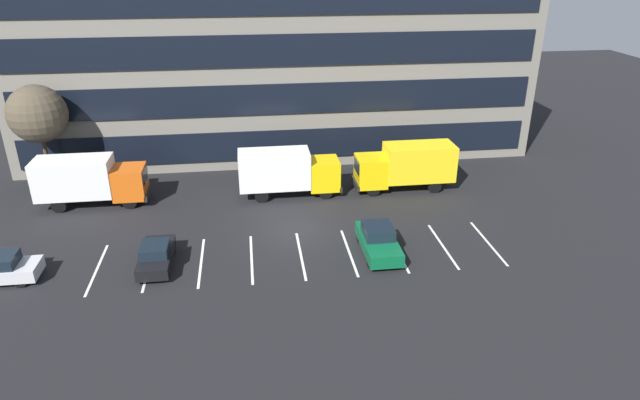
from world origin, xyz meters
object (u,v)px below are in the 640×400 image
(box_truck_orange, at_px, (89,179))
(sedan_forest, at_px, (378,241))
(box_truck_yellow, at_px, (287,171))
(box_truck_yellow_all, at_px, (407,165))
(sedan_black, at_px, (156,255))
(bare_tree, at_px, (37,114))

(box_truck_orange, xyz_separation_m, sedan_forest, (17.80, -8.99, -1.12))
(box_truck_orange, height_order, sedan_forest, box_truck_orange)
(box_truck_yellow, distance_m, sedan_forest, 9.95)
(sedan_forest, bearing_deg, box_truck_yellow_all, 65.27)
(box_truck_yellow_all, distance_m, box_truck_yellow, 8.56)
(sedan_black, bearing_deg, box_truck_yellow_all, 27.99)
(box_truck_orange, height_order, box_truck_yellow, box_truck_orange)
(sedan_forest, bearing_deg, box_truck_orange, 153.20)
(sedan_black, xyz_separation_m, bare_tree, (-9.04, 12.39, 4.83))
(box_truck_orange, height_order, bare_tree, bare_tree)
(box_truck_yellow_all, xyz_separation_m, bare_tree, (-25.50, 3.64, 3.65))
(box_truck_yellow, bearing_deg, sedan_forest, -63.01)
(box_truck_orange, relative_size, bare_tree, 0.95)
(sedan_forest, bearing_deg, sedan_black, 179.56)
(box_truck_orange, bearing_deg, box_truck_yellow, -0.78)
(box_truck_yellow_all, xyz_separation_m, box_truck_yellow, (-8.56, -0.03, -0.01))
(box_truck_orange, bearing_deg, box_truck_yellow_all, -0.40)
(box_truck_yellow_all, bearing_deg, box_truck_yellow, -179.80)
(box_truck_orange, distance_m, sedan_forest, 19.97)
(bare_tree, bearing_deg, box_truck_orange, -43.83)
(box_truck_yellow, distance_m, sedan_black, 11.82)
(box_truck_orange, xyz_separation_m, sedan_black, (5.41, -8.90, -1.20))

